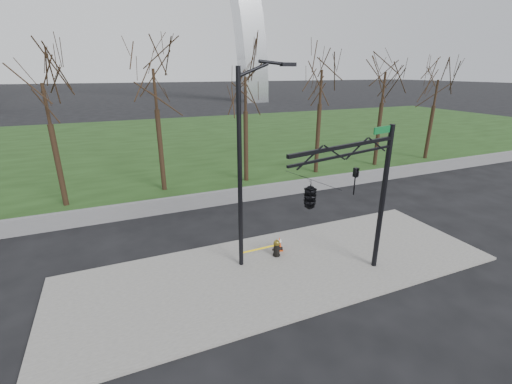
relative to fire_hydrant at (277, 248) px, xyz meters
name	(u,v)px	position (x,y,z in m)	size (l,w,h in m)	color
ground	(283,269)	(-0.20, -0.95, -0.47)	(500.00, 500.00, 0.00)	black
sidewalk	(283,268)	(-0.20, -0.95, -0.42)	(18.00, 6.00, 0.10)	slate
grass_strip	(166,141)	(-0.20, 29.05, -0.44)	(120.00, 40.00, 0.06)	black
guardrail	(223,197)	(-0.20, 7.05, -0.02)	(60.00, 0.30, 0.90)	#59595B
tree_row	(204,126)	(-0.15, 11.05, 3.83)	(46.09, 4.00, 8.60)	black
fire_hydrant	(277,248)	(0.00, 0.00, 0.00)	(0.51, 0.33, 0.81)	black
traffic_cone	(279,243)	(0.33, 0.42, -0.05)	(0.42, 0.42, 0.65)	#D9400B
street_light	(245,158)	(-1.47, -0.03, 4.22)	(2.39, 0.29, 8.21)	black
traffic_signal_mast	(327,189)	(0.26, -3.02, 3.67)	(4.99, 2.54, 6.00)	black
caution_tape	(264,249)	(-0.61, 0.04, 0.08)	(2.03, 0.47, 0.42)	yellow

